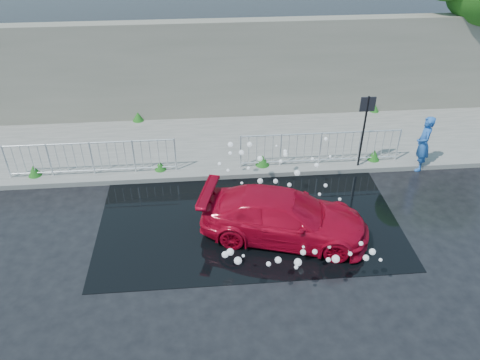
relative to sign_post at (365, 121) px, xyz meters
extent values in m
plane|color=black|center=(-4.20, -3.10, -1.72)|extent=(90.00, 90.00, 0.00)
cube|color=#5D5D59|center=(-4.20, 1.90, -1.65)|extent=(30.00, 4.00, 0.15)
cube|color=#5D5D59|center=(-4.20, -0.10, -1.64)|extent=(30.00, 0.25, 0.16)
cube|color=#676456|center=(-4.20, 4.10, 0.18)|extent=(30.00, 0.60, 3.50)
cube|color=black|center=(-3.70, -2.10, -1.72)|extent=(8.00, 5.00, 0.01)
cylinder|color=black|center=(0.00, 0.00, -0.47)|extent=(0.06, 0.06, 2.50)
cube|color=black|center=(0.00, 0.00, 0.53)|extent=(0.45, 0.04, 0.45)
cylinder|color=#332114|center=(5.80, 5.10, 0.78)|extent=(0.36, 0.36, 5.00)
cylinder|color=silver|center=(-10.70, 0.25, -1.02)|extent=(0.05, 0.05, 1.10)
cylinder|color=silver|center=(-5.70, 0.25, -1.02)|extent=(0.05, 0.05, 1.10)
cylinder|color=silver|center=(-8.20, 0.25, -0.50)|extent=(5.00, 0.04, 0.04)
cylinder|color=silver|center=(-8.20, 0.25, -1.45)|extent=(5.00, 0.04, 0.04)
cylinder|color=silver|center=(-3.70, 0.25, -1.02)|extent=(0.05, 0.05, 1.10)
cylinder|color=silver|center=(1.30, 0.25, -1.02)|extent=(0.05, 0.05, 1.10)
cylinder|color=silver|center=(-1.20, 0.25, -0.50)|extent=(5.00, 0.04, 0.04)
cylinder|color=silver|center=(-1.20, 0.25, -1.45)|extent=(5.00, 0.04, 0.04)
cone|color=#144612|center=(-10.00, 0.30, -1.40)|extent=(0.40, 0.40, 0.34)
cone|color=#144612|center=(-6.20, 0.30, -1.43)|extent=(0.36, 0.36, 0.29)
cone|color=#144612|center=(-3.00, 0.30, -1.40)|extent=(0.44, 0.44, 0.34)
cone|color=#144612|center=(0.60, 0.30, -1.39)|extent=(0.38, 0.38, 0.36)
cone|color=#144612|center=(-7.20, 3.80, -1.41)|extent=(0.42, 0.42, 0.34)
cone|color=#144612|center=(1.80, 3.80, -1.43)|extent=(0.34, 0.34, 0.29)
sphere|color=white|center=(-2.21, -2.14, -1.45)|extent=(0.12, 0.12, 0.12)
sphere|color=white|center=(-3.80, -1.34, -1.12)|extent=(0.08, 0.08, 0.08)
sphere|color=white|center=(-4.39, -0.60, -0.91)|extent=(0.11, 0.11, 0.11)
sphere|color=white|center=(-3.19, -0.48, -0.87)|extent=(0.17, 0.17, 0.17)
sphere|color=white|center=(-2.61, -0.72, -0.84)|extent=(0.11, 0.11, 0.11)
sphere|color=white|center=(-3.42, 0.24, -0.79)|extent=(0.17, 0.17, 0.17)
sphere|color=white|center=(-2.41, -0.33, -0.86)|extent=(0.13, 0.13, 0.13)
sphere|color=white|center=(-2.83, -1.28, -1.15)|extent=(0.14, 0.14, 0.14)
sphere|color=white|center=(-4.02, 0.09, -0.67)|extent=(0.16, 0.16, 0.16)
sphere|color=white|center=(-4.05, -0.22, -0.79)|extent=(0.11, 0.11, 0.11)
sphere|color=white|center=(-1.66, -0.65, -0.85)|extent=(0.09, 0.09, 0.09)
sphere|color=white|center=(-4.50, -1.44, -1.27)|extent=(0.16, 0.16, 0.16)
sphere|color=white|center=(-3.65, -2.05, -1.52)|extent=(0.10, 0.10, 0.10)
sphere|color=white|center=(-1.45, -1.56, -1.19)|extent=(0.11, 0.11, 0.11)
sphere|color=white|center=(-2.47, -1.45, -1.18)|extent=(0.12, 0.12, 0.12)
sphere|color=white|center=(-1.68, -1.84, -1.28)|extent=(0.09, 0.09, 0.09)
sphere|color=white|center=(-3.28, -1.28, -1.12)|extent=(0.16, 0.16, 0.16)
sphere|color=white|center=(-4.31, -1.50, -1.32)|extent=(0.07, 0.07, 0.07)
sphere|color=white|center=(-4.16, -0.86, -0.98)|extent=(0.10, 0.10, 0.10)
sphere|color=white|center=(-2.60, 0.15, -0.82)|extent=(0.07, 0.07, 0.07)
sphere|color=white|center=(-4.12, -1.59, -1.31)|extent=(0.14, 0.14, 0.14)
sphere|color=white|center=(-1.10, 0.12, -0.63)|extent=(0.12, 0.12, 0.12)
sphere|color=white|center=(-3.75, -1.41, -1.26)|extent=(0.14, 0.14, 0.14)
sphere|color=white|center=(-2.41, -0.27, -0.78)|extent=(0.12, 0.12, 0.12)
sphere|color=white|center=(-2.18, -1.06, -1.05)|extent=(0.18, 0.18, 0.18)
sphere|color=white|center=(-3.56, -0.76, -1.00)|extent=(0.09, 0.09, 0.09)
sphere|color=white|center=(-3.72, -0.31, -0.73)|extent=(0.16, 0.16, 0.16)
sphere|color=white|center=(-3.85, -1.84, -1.54)|extent=(0.16, 0.16, 0.16)
sphere|color=white|center=(-4.37, -1.90, -1.36)|extent=(0.15, 0.15, 0.15)
sphere|color=white|center=(-1.55, -0.77, -1.00)|extent=(0.14, 0.14, 0.14)
sphere|color=white|center=(-1.11, -0.55, -0.86)|extent=(0.08, 0.08, 0.08)
sphere|color=white|center=(-1.11, -1.90, -1.44)|extent=(0.09, 0.09, 0.09)
sphere|color=white|center=(-1.10, -3.78, -1.47)|extent=(0.08, 0.08, 0.08)
sphere|color=white|center=(-3.58, -5.06, -0.67)|extent=(0.11, 0.11, 0.11)
sphere|color=white|center=(-1.09, -4.96, -0.86)|extent=(0.08, 0.08, 0.08)
sphere|color=white|center=(-3.00, -5.15, -0.73)|extent=(0.09, 0.09, 0.09)
sphere|color=white|center=(-2.07, -4.86, -0.84)|extent=(0.18, 0.18, 0.18)
sphere|color=white|center=(-2.61, -4.10, -1.13)|extent=(0.07, 0.07, 0.07)
sphere|color=white|center=(-1.25, -4.83, -0.73)|extent=(0.15, 0.15, 0.15)
sphere|color=white|center=(-4.03, -4.23, -1.18)|extent=(0.07, 0.07, 0.07)
sphere|color=white|center=(-2.92, -4.96, -0.78)|extent=(0.17, 0.17, 0.17)
sphere|color=white|center=(-1.27, -4.20, -1.04)|extent=(0.11, 0.11, 0.11)
sphere|color=white|center=(-2.39, -4.35, -1.08)|extent=(0.12, 0.12, 0.12)
sphere|color=white|center=(-3.28, -4.57, -1.05)|extent=(0.16, 0.16, 0.16)
sphere|color=white|center=(-2.57, -4.00, -1.40)|extent=(0.14, 0.14, 0.14)
sphere|color=white|center=(-2.31, -5.09, -0.63)|extent=(0.10, 0.10, 0.10)
sphere|color=white|center=(-1.35, -4.77, -0.95)|extent=(0.14, 0.14, 0.14)
sphere|color=white|center=(-1.52, -4.08, -1.33)|extent=(0.15, 0.15, 0.15)
sphere|color=white|center=(-4.21, -4.94, -0.64)|extent=(0.17, 0.17, 0.17)
sphere|color=white|center=(-1.75, -4.84, -0.73)|extent=(0.10, 0.10, 0.10)
sphere|color=white|center=(-1.97, -4.08, -1.20)|extent=(0.09, 0.09, 0.09)
sphere|color=white|center=(-4.32, -4.02, -1.23)|extent=(0.18, 0.18, 0.18)
sphere|color=white|center=(-4.44, -4.08, -1.24)|extent=(0.16, 0.16, 0.16)
imported|color=#A4061D|center=(-2.86, -2.97, -1.11)|extent=(4.57, 2.83, 1.24)
imported|color=#2257AC|center=(1.93, -0.10, -0.82)|extent=(0.58, 0.74, 1.80)
camera|label=1|loc=(-4.80, -12.16, 6.24)|focal=35.00mm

